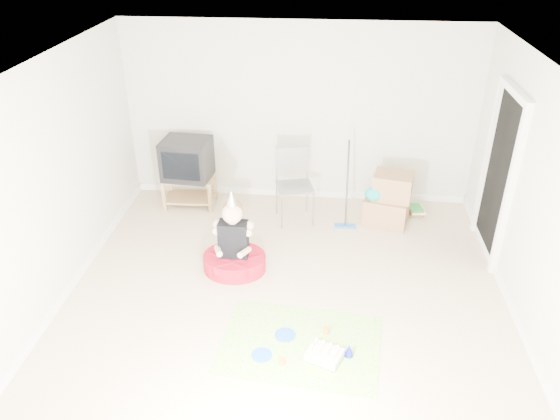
# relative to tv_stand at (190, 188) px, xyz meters

# --- Properties ---
(ground) EXTENTS (5.00, 5.00, 0.00)m
(ground) POSITION_rel_tv_stand_xyz_m (1.58, -2.06, -0.27)
(ground) COLOR beige
(ground) RESTS_ON ground
(doorway_recess) EXTENTS (0.02, 0.90, 2.05)m
(doorway_recess) POSITION_rel_tv_stand_xyz_m (4.06, -0.86, 0.75)
(doorway_recess) COLOR black
(doorway_recess) RESTS_ON ground
(tv_stand) EXTENTS (0.74, 0.47, 0.46)m
(tv_stand) POSITION_rel_tv_stand_xyz_m (0.00, 0.00, 0.00)
(tv_stand) COLOR olive
(tv_stand) RESTS_ON ground
(crt_tv) EXTENTS (0.71, 0.60, 0.57)m
(crt_tv) POSITION_rel_tv_stand_xyz_m (-0.00, 0.00, 0.47)
(crt_tv) COLOR black
(crt_tv) RESTS_ON tv_stand
(folding_chair) EXTENTS (0.58, 0.56, 1.06)m
(folding_chair) POSITION_rel_tv_stand_xyz_m (1.57, -0.31, 0.24)
(folding_chair) COLOR gray
(folding_chair) RESTS_ON ground
(cardboard_boxes) EXTENTS (0.69, 0.58, 0.75)m
(cardboard_boxes) POSITION_rel_tv_stand_xyz_m (2.85, -0.28, 0.09)
(cardboard_boxes) COLOR #9B6E4B
(cardboard_boxes) RESTS_ON ground
(floor_mop) EXTENTS (0.29, 0.39, 1.15)m
(floor_mop) POSITION_rel_tv_stand_xyz_m (2.28, -0.46, -0.01)
(floor_mop) COLOR #2460B5
(floor_mop) RESTS_ON ground
(book_pile) EXTENTS (0.25, 0.31, 0.12)m
(book_pile) POSITION_rel_tv_stand_xyz_m (3.30, 0.01, -0.21)
(book_pile) COLOR #2A7E35
(book_pile) RESTS_ON ground
(seated_woman) EXTENTS (0.77, 0.77, 1.09)m
(seated_woman) POSITION_rel_tv_stand_xyz_m (0.92, -1.59, -0.03)
(seated_woman) COLOR #B41026
(seated_woman) RESTS_ON ground
(party_mat) EXTENTS (1.71, 1.32, 0.01)m
(party_mat) POSITION_rel_tv_stand_xyz_m (1.79, -2.83, -0.27)
(party_mat) COLOR #FB348A
(party_mat) RESTS_ON ground
(birthday_cake) EXTENTS (0.40, 0.37, 0.15)m
(birthday_cake) POSITION_rel_tv_stand_xyz_m (2.04, -3.01, -0.23)
(birthday_cake) COLOR silver
(birthday_cake) RESTS_ON party_mat
(blue_plate_near) EXTENTS (0.22, 0.22, 0.01)m
(blue_plate_near) POSITION_rel_tv_stand_xyz_m (1.63, -2.72, -0.26)
(blue_plate_near) COLOR blue
(blue_plate_near) RESTS_ON party_mat
(blue_plate_far) EXTENTS (0.24, 0.24, 0.01)m
(blue_plate_far) POSITION_rel_tv_stand_xyz_m (1.42, -3.03, -0.26)
(blue_plate_far) COLOR blue
(blue_plate_far) RESTS_ON party_mat
(orange_cup_near) EXTENTS (0.08, 0.08, 0.07)m
(orange_cup_near) POSITION_rel_tv_stand_xyz_m (2.05, -2.65, -0.23)
(orange_cup_near) COLOR orange
(orange_cup_near) RESTS_ON party_mat
(orange_cup_far) EXTENTS (0.08, 0.08, 0.07)m
(orange_cup_far) POSITION_rel_tv_stand_xyz_m (1.63, -3.12, -0.23)
(orange_cup_far) COLOR orange
(orange_cup_far) RESTS_ON party_mat
(blue_party_hat) EXTENTS (0.13, 0.13, 0.14)m
(blue_party_hat) POSITION_rel_tv_stand_xyz_m (2.28, -2.95, -0.20)
(blue_party_hat) COLOR #1A1EBA
(blue_party_hat) RESTS_ON party_mat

